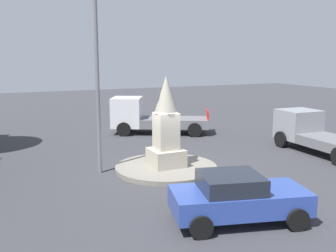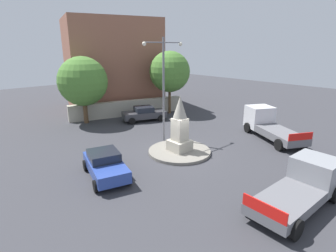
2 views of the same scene
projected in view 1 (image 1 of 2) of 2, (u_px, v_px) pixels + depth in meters
ground_plane at (166, 170)px, 16.29m from camera, size 80.00×80.00×0.00m
traffic_island at (166, 168)px, 16.27m from camera, size 4.26×4.26×0.20m
monument at (166, 126)px, 15.96m from camera, size 1.33×1.33×3.77m
streetlamp at (97, 57)px, 15.12m from camera, size 3.65×0.28×7.67m
car_blue_near_island at (237, 197)px, 11.12m from camera, size 2.73×4.20×1.44m
truck_white_parked_right at (148, 117)px, 23.92m from camera, size 4.48×6.10×2.22m
truck_grey_parked_left at (314, 133)px, 19.49m from camera, size 5.50×2.39×1.94m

